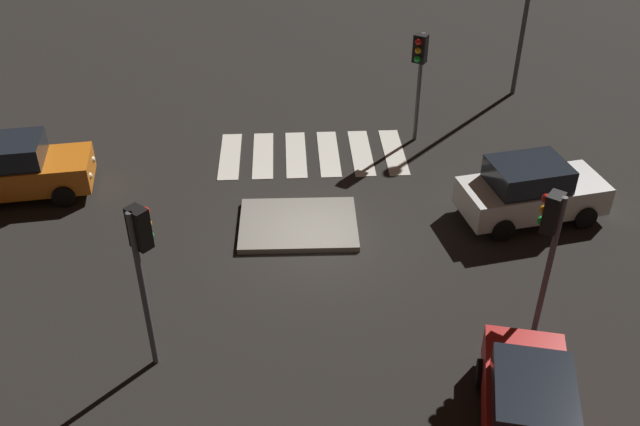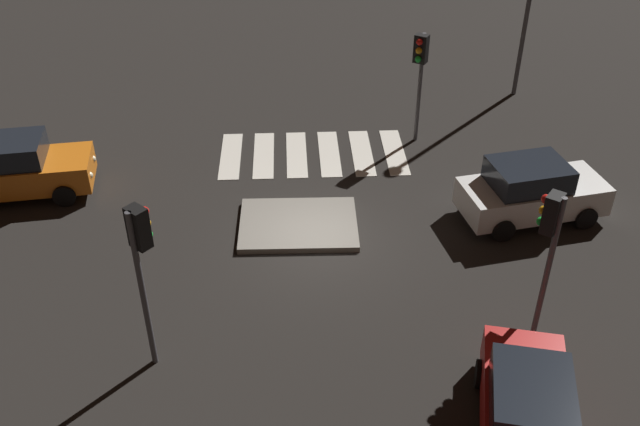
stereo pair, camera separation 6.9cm
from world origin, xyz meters
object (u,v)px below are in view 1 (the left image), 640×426
object	(u,v)px
traffic_island	(298,224)
traffic_light_north	(142,250)
car_red	(528,408)
traffic_light_south	(420,62)
car_orange	(17,169)
traffic_light_west	(550,231)
car_white	(531,191)

from	to	relation	value
traffic_island	traffic_light_north	size ratio (longest dim) A/B	0.83
car_red	traffic_light_south	world-z (taller)	traffic_light_south
traffic_island	car_orange	bearing A→B (deg)	-14.64
traffic_light_north	traffic_light_west	xyz separation A→B (m)	(-8.97, -0.46, -0.19)
traffic_island	traffic_light_west	size ratio (longest dim) A/B	0.88
traffic_island	traffic_light_south	size ratio (longest dim) A/B	0.89
traffic_light_west	traffic_light_north	bearing A→B (deg)	41.66
car_red	traffic_light_west	xyz separation A→B (m)	(-1.07, -3.12, 2.16)
car_red	traffic_light_north	world-z (taller)	traffic_light_north
car_red	traffic_light_south	distance (m)	13.15
car_orange	traffic_light_west	distance (m)	16.09
car_red	traffic_light_west	world-z (taller)	traffic_light_west
car_red	traffic_light_west	distance (m)	3.95
car_red	traffic_light_south	xyz separation A→B (m)	(0.20, -12.97, 2.16)
traffic_island	traffic_light_west	xyz separation A→B (m)	(-5.56, 4.72, 2.95)
traffic_light_north	traffic_light_south	size ratio (longest dim) A/B	1.07
traffic_island	traffic_light_south	distance (m)	7.30
traffic_light_south	traffic_island	bearing A→B (deg)	-7.89
car_white	car_red	world-z (taller)	car_white
car_white	traffic_light_north	size ratio (longest dim) A/B	1.07
car_orange	traffic_light_south	bearing A→B (deg)	5.34
car_orange	traffic_light_north	xyz separation A→B (m)	(-5.36, 7.48, 2.29)
car_orange	traffic_light_north	world-z (taller)	traffic_light_north
car_white	traffic_light_west	world-z (taller)	traffic_light_west
traffic_light_north	car_red	bearing A→B (deg)	-66.42
car_orange	traffic_light_south	distance (m)	13.52
car_white	car_red	bearing A→B (deg)	-118.10
car_orange	traffic_light_west	size ratio (longest dim) A/B	1.14
traffic_light_south	traffic_light_west	xyz separation A→B (m)	(-1.27, 9.85, 0.01)
car_white	car_orange	bearing A→B (deg)	161.53
car_white	car_orange	size ratio (longest dim) A/B	0.99
traffic_island	traffic_light_north	world-z (taller)	traffic_light_north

